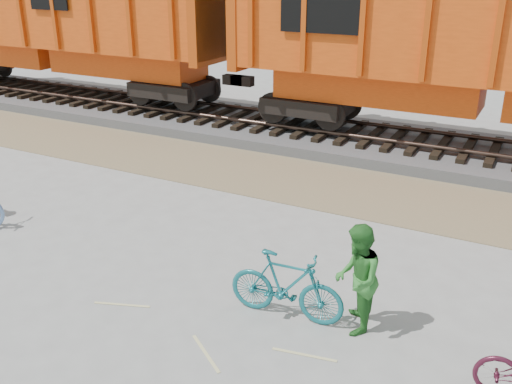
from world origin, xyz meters
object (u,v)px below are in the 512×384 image
bicycle_teal (286,286)px  person_man (357,279)px  hopper_car_left (57,21)px  hopper_car_center (502,48)px

bicycle_teal → person_man: 1.06m
person_man → bicycle_teal: bearing=-95.7°
hopper_car_left → hopper_car_center: (15.00, 0.00, 0.00)m
bicycle_teal → hopper_car_center: bearing=-15.5°
hopper_car_left → person_man: (14.33, -8.69, -2.19)m
hopper_car_center → bicycle_teal: 9.38m
hopper_car_left → bicycle_teal: bearing=-33.7°
hopper_car_left → hopper_car_center: 15.00m
hopper_car_center → person_man: size_ratio=8.57×
hopper_car_center → bicycle_teal: size_ratio=7.93×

